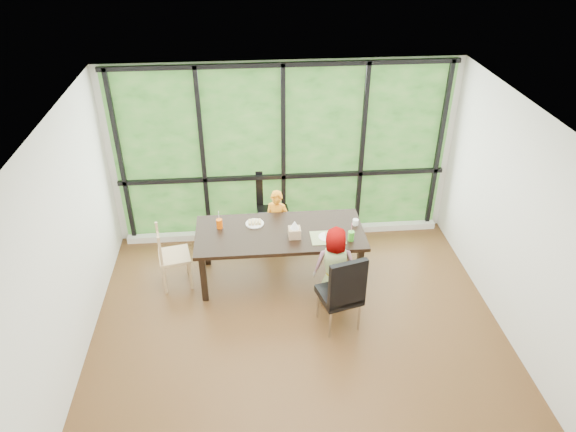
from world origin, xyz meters
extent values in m
plane|color=black|center=(0.00, 0.00, 0.00)|extent=(5.00, 5.00, 0.00)
plane|color=silver|center=(0.00, 2.25, 1.35)|extent=(5.00, 0.00, 5.00)
cube|color=#1C4C17|center=(0.00, 2.23, 1.35)|extent=(4.80, 0.02, 2.65)
cube|color=silver|center=(0.00, 2.15, 0.05)|extent=(4.80, 0.12, 0.10)
cube|color=black|center=(-0.14, 1.10, 0.38)|extent=(2.23, 1.00, 0.75)
cube|color=black|center=(-0.17, 2.08, 0.54)|extent=(0.49, 0.49, 1.08)
cube|color=black|center=(0.50, 0.10, 0.54)|extent=(0.56, 0.56, 1.08)
cube|color=tan|center=(-1.55, 1.09, 0.45)|extent=(0.47, 0.49, 0.90)
imported|color=orange|center=(-0.14, 1.69, 0.51)|extent=(0.43, 0.36, 1.02)
imported|color=slate|center=(0.52, 0.55, 0.55)|extent=(0.56, 0.38, 1.10)
cube|color=tan|center=(0.47, 0.90, 0.75)|extent=(0.44, 0.32, 0.01)
cylinder|color=white|center=(-0.46, 1.32, 0.76)|extent=(0.25, 0.25, 0.02)
cylinder|color=white|center=(0.46, 0.91, 0.76)|extent=(0.22, 0.22, 0.01)
cylinder|color=#DF5305|center=(-0.93, 1.27, 0.81)|extent=(0.08, 0.08, 0.13)
cylinder|color=green|center=(0.76, 0.82, 0.82)|extent=(0.08, 0.08, 0.13)
cylinder|color=white|center=(0.89, 1.18, 0.79)|extent=(0.08, 0.08, 0.08)
cube|color=tan|center=(0.04, 0.96, 0.82)|extent=(0.16, 0.16, 0.13)
cylinder|color=white|center=(-0.93, 1.27, 0.92)|extent=(0.01, 0.04, 0.20)
cylinder|color=pink|center=(0.76, 0.82, 0.92)|extent=(0.01, 0.04, 0.20)
cone|color=white|center=(0.04, 0.96, 0.94)|extent=(0.12, 0.12, 0.11)
camera|label=1|loc=(-0.55, -4.70, 4.60)|focal=32.88mm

